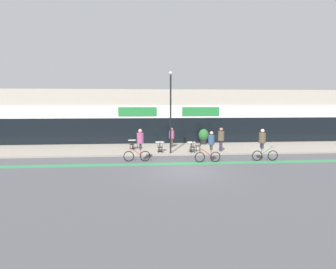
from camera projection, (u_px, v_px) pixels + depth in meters
ground_plane at (184, 171)px, 15.06m from camera, size 120.00×120.00×0.00m
sidewalk_slab at (172, 149)px, 22.23m from camera, size 40.00×5.50×0.12m
storefront_facade at (168, 116)px, 26.60m from camera, size 40.00×4.06×5.19m
bike_lane_stripe at (180, 164)px, 16.94m from camera, size 36.00×0.70×0.01m
bistro_table_0 at (132, 142)px, 21.89m from camera, size 0.68×0.68×0.72m
bistro_table_1 at (160, 145)px, 20.55m from camera, size 0.75×0.75×0.76m
bistro_table_2 at (191, 145)px, 20.55m from camera, size 0.69×0.69×0.75m
cafe_chair_0_near at (132, 144)px, 21.27m from camera, size 0.43×0.59×0.90m
cafe_chair_0_side at (140, 142)px, 21.94m from camera, size 0.57×0.40×0.90m
cafe_chair_1_near at (160, 146)px, 19.93m from camera, size 0.44×0.60×0.90m
cafe_chair_2_near at (193, 146)px, 19.93m from camera, size 0.45×0.60×0.90m
cafe_chair_2_side at (199, 145)px, 20.59m from camera, size 0.60×0.45×0.90m
planter_pot at (204, 136)px, 24.29m from camera, size 0.92×0.92×1.41m
lamp_post at (171, 107)px, 19.51m from camera, size 0.26×0.26×6.10m
cyclist_0 at (139, 143)px, 17.50m from camera, size 1.80×0.49×2.19m
cyclist_1 at (210, 145)px, 17.29m from camera, size 1.76×0.50×2.06m
cyclist_2 at (263, 142)px, 17.68m from camera, size 1.80×0.48×2.18m
pedestrian_near_end at (221, 137)px, 20.61m from camera, size 0.54×0.54×1.87m
pedestrian_far_end at (172, 136)px, 22.59m from camera, size 0.53×0.53×1.68m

